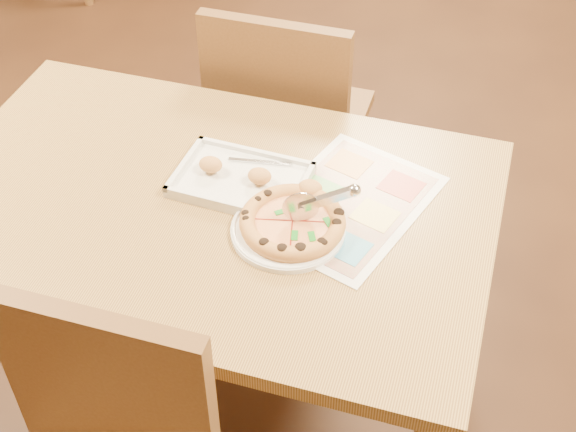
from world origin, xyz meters
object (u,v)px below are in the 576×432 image
(chair_far, at_px, (285,109))
(pizza_cutter, at_px, (319,202))
(plate, at_px, (288,230))
(menu, at_px, (348,204))
(appetizer_tray, at_px, (245,180))
(pizza, at_px, (293,222))
(dining_table, at_px, (209,228))

(chair_far, height_order, pizza_cutter, chair_far)
(plate, relative_size, menu, 0.59)
(chair_far, height_order, appetizer_tray, chair_far)
(pizza_cutter, distance_m, appetizer_tray, 0.23)
(pizza_cutter, bearing_deg, menu, 45.34)
(pizza, relative_size, menu, 0.55)
(dining_table, relative_size, plate, 5.19)
(appetizer_tray, distance_m, menu, 0.25)
(pizza_cutter, relative_size, appetizer_tray, 0.43)
(plate, bearing_deg, pizza_cutter, 25.36)
(dining_table, bearing_deg, pizza_cutter, -3.33)
(pizza_cutter, height_order, appetizer_tray, pizza_cutter)
(dining_table, xyz_separation_m, menu, (0.31, 0.08, 0.09))
(dining_table, height_order, chair_far, chair_far)
(chair_far, distance_m, plate, 0.70)
(menu, bearing_deg, appetizer_tray, -178.74)
(pizza_cutter, bearing_deg, dining_table, 155.89)
(dining_table, distance_m, appetizer_tray, 0.14)
(chair_far, distance_m, pizza_cutter, 0.71)
(dining_table, distance_m, pizza_cutter, 0.32)
(pizza, xyz_separation_m, appetizer_tray, (-0.15, 0.11, -0.01))
(pizza_cutter, bearing_deg, plate, -175.42)
(dining_table, xyz_separation_m, pizza_cutter, (0.27, -0.02, 0.17))
(pizza, bearing_deg, plate, -126.86)
(chair_far, height_order, pizza, chair_far)
(chair_far, bearing_deg, pizza_cutter, 113.38)
(plate, xyz_separation_m, menu, (0.10, 0.13, -0.00))
(dining_table, distance_m, menu, 0.33)
(plate, xyz_separation_m, pizza_cutter, (0.06, 0.03, 0.08))
(appetizer_tray, bearing_deg, pizza, -36.93)
(plate, distance_m, pizza, 0.02)
(chair_far, relative_size, pizza_cutter, 3.13)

